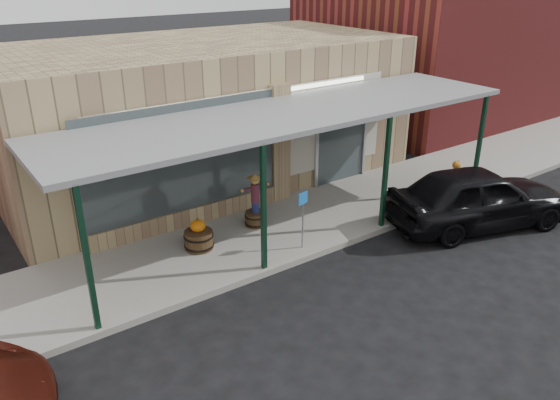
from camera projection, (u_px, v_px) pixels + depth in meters
ground at (393, 291)px, 11.44m from camera, size 120.00×120.00×0.00m
sidewalk at (291, 225)px, 14.10m from camera, size 40.00×3.20×0.15m
storefront at (203, 112)px, 16.68m from camera, size 12.00×6.25×4.20m
awning at (293, 115)px, 12.88m from camera, size 12.00×3.00×3.04m
block_buildings_near at (239, 46)px, 17.84m from camera, size 61.00×8.00×8.00m
barrel_scarecrow at (256, 208)px, 13.77m from camera, size 0.85×0.56×1.40m
barrel_pumpkin at (199, 238)px, 12.72m from camera, size 0.80×0.80×0.79m
handicap_sign at (303, 212)px, 12.51m from camera, size 0.29×0.08×1.41m
parked_sedan at (478, 197)px, 13.95m from camera, size 5.07×3.23×1.61m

